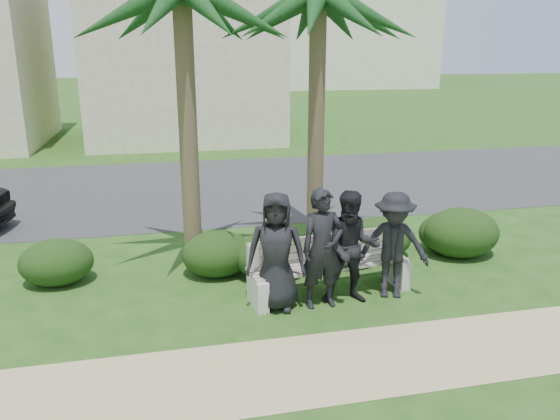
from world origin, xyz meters
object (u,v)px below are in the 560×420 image
(man_b, at_px, (322,249))
(man_d, at_px, (393,245))
(palm_right, at_px, (319,0))
(man_a, at_px, (276,252))
(park_bench, at_px, (330,270))
(man_c, at_px, (352,248))

(man_b, bearing_deg, man_d, -0.06)
(man_d, bearing_deg, palm_right, 118.56)
(man_a, bearing_deg, park_bench, 32.52)
(man_b, height_order, man_d, man_b)
(park_bench, relative_size, man_b, 1.46)
(man_a, relative_size, man_c, 1.02)
(park_bench, xyz_separation_m, palm_right, (0.43, 2.39, 4.29))
(park_bench, xyz_separation_m, man_c, (0.23, -0.34, 0.48))
(man_c, bearing_deg, park_bench, 136.90)
(man_b, xyz_separation_m, palm_right, (0.68, 2.77, 3.78))
(park_bench, xyz_separation_m, man_b, (-0.25, -0.37, 0.52))
(man_b, bearing_deg, palm_right, 72.25)
(park_bench, height_order, man_c, man_c)
(park_bench, relative_size, man_c, 1.51)
(park_bench, xyz_separation_m, man_d, (0.94, -0.29, 0.45))
(park_bench, distance_m, palm_right, 4.93)
(man_b, relative_size, man_c, 1.04)
(park_bench, distance_m, man_d, 1.08)
(man_c, xyz_separation_m, man_d, (0.71, 0.05, -0.03))
(man_a, xyz_separation_m, palm_right, (1.39, 2.70, 3.79))
(man_d, bearing_deg, man_b, -158.36)
(man_a, distance_m, man_b, 0.71)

